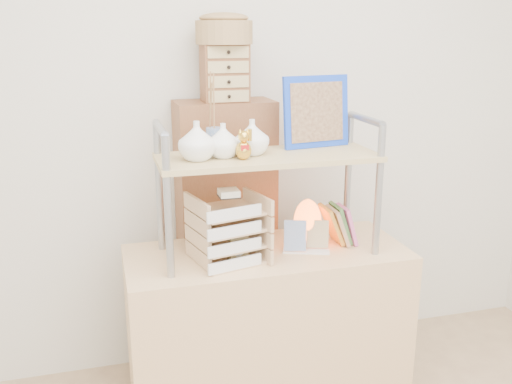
% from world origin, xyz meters
% --- Properties ---
extents(room_shell, '(3.42, 3.41, 2.61)m').
position_xyz_m(room_shell, '(0.00, 0.39, 1.69)').
color(room_shell, silver).
rests_on(room_shell, ground).
extents(desk, '(1.20, 0.50, 0.75)m').
position_xyz_m(desk, '(0.00, 1.20, 0.38)').
color(desk, tan).
rests_on(desk, ground).
extents(cabinet, '(0.46, 0.25, 1.35)m').
position_xyz_m(cabinet, '(-0.10, 1.57, 0.68)').
color(cabinet, brown).
rests_on(cabinet, ground).
extents(hutch, '(0.90, 0.34, 0.73)m').
position_xyz_m(hutch, '(-0.04, 1.21, 1.18)').
color(hutch, '#959AA3').
rests_on(hutch, desk).
extents(letter_tray, '(0.30, 0.29, 0.31)m').
position_xyz_m(letter_tray, '(-0.18, 1.14, 0.87)').
color(letter_tray, tan).
rests_on(letter_tray, desk).
extents(salt_lamp, '(0.13, 0.13, 0.20)m').
position_xyz_m(salt_lamp, '(0.19, 1.24, 0.85)').
color(salt_lamp, brown).
rests_on(salt_lamp, desk).
extents(desk_clock, '(0.09, 0.05, 0.11)m').
position_xyz_m(desk_clock, '(-0.15, 1.12, 0.81)').
color(desk_clock, tan).
rests_on(desk_clock, desk).
extents(postcard_stand, '(0.21, 0.12, 0.14)m').
position_xyz_m(postcard_stand, '(0.16, 1.15, 0.79)').
color(postcard_stand, white).
rests_on(postcard_stand, desk).
extents(drawer_chest, '(0.20, 0.16, 0.25)m').
position_xyz_m(drawer_chest, '(-0.10, 1.55, 1.48)').
color(drawer_chest, brown).
rests_on(drawer_chest, cabinet).
extents(woven_basket, '(0.25, 0.25, 0.10)m').
position_xyz_m(woven_basket, '(-0.10, 1.55, 1.65)').
color(woven_basket, olive).
rests_on(woven_basket, drawer_chest).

